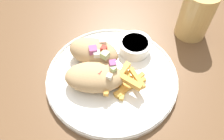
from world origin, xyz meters
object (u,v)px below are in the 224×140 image
at_px(water_glass, 195,16).
at_px(fries_pile, 124,81).
at_px(pita_sandwich_far, 94,52).
at_px(pita_sandwich_near, 94,77).
at_px(plate, 112,76).
at_px(sauce_ramekin, 135,45).

bearing_deg(water_glass, fries_pile, -120.99).
height_order(pita_sandwich_far, fries_pile, pita_sandwich_far).
bearing_deg(pita_sandwich_far, water_glass, 41.63).
xyz_separation_m(pita_sandwich_near, water_glass, (0.20, 0.24, 0.02)).
height_order(plate, pita_sandwich_far, pita_sandwich_far).
distance_m(pita_sandwich_near, fries_pile, 0.07).
height_order(pita_sandwich_near, pita_sandwich_far, pita_sandwich_far).
relative_size(pita_sandwich_near, water_glass, 1.12).
height_order(fries_pile, sauce_ramekin, fries_pile).
bearing_deg(fries_pile, water_glass, 59.01).
bearing_deg(plate, pita_sandwich_near, -134.32).
bearing_deg(sauce_ramekin, pita_sandwich_far, -147.31).
height_order(pita_sandwich_far, water_glass, water_glass).
relative_size(plate, pita_sandwich_near, 2.15).
relative_size(plate, sauce_ramekin, 3.70).
xyz_separation_m(plate, pita_sandwich_far, (-0.05, 0.03, 0.03)).
distance_m(plate, water_glass, 0.27).
bearing_deg(sauce_ramekin, pita_sandwich_near, -118.35).
height_order(pita_sandwich_near, sauce_ramekin, pita_sandwich_near).
xyz_separation_m(plate, pita_sandwich_near, (-0.03, -0.03, 0.03)).
bearing_deg(pita_sandwich_far, pita_sandwich_near, -67.63).
bearing_deg(fries_pile, pita_sandwich_near, -169.09).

